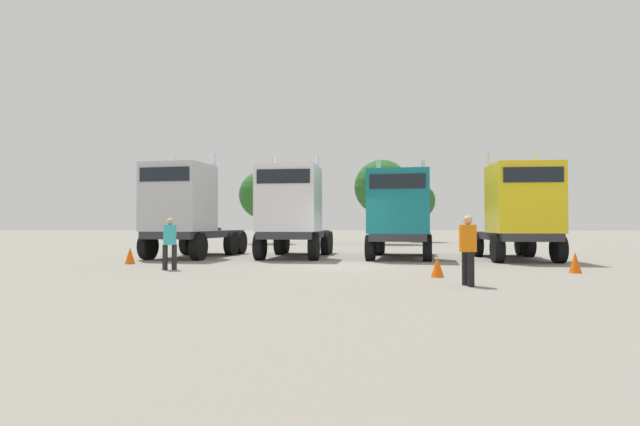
# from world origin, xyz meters

# --- Properties ---
(ground) EXTENTS (200.00, 200.00, 0.00)m
(ground) POSITION_xyz_m (0.00, 0.00, 0.00)
(ground) COLOR gray
(semi_truck_silver) EXTENTS (3.23, 6.09, 4.51)m
(semi_truck_silver) POSITION_xyz_m (-6.89, 3.15, 2.04)
(semi_truck_silver) COLOR #333338
(semi_truck_silver) RESTS_ON ground
(semi_truck_white) EXTENTS (2.83, 6.19, 4.42)m
(semi_truck_white) POSITION_xyz_m (-2.40, 3.55, 2.00)
(semi_truck_white) COLOR #333338
(semi_truck_white) RESTS_ON ground
(semi_truck_teal) EXTENTS (3.20, 6.20, 4.19)m
(semi_truck_teal) POSITION_xyz_m (2.10, 3.46, 1.89)
(semi_truck_teal) COLOR #333338
(semi_truck_teal) RESTS_ON ground
(semi_truck_yellow) EXTENTS (2.60, 5.95, 4.35)m
(semi_truck_yellow) POSITION_xyz_m (6.72, 2.88, 1.95)
(semi_truck_yellow) COLOR #333338
(semi_truck_yellow) RESTS_ON ground
(visitor_in_hivis) EXTENTS (0.49, 0.49, 1.64)m
(visitor_in_hivis) POSITION_xyz_m (3.06, -5.60, 0.95)
(visitor_in_hivis) COLOR black
(visitor_in_hivis) RESTS_ON ground
(visitor_with_camera) EXTENTS (0.50, 0.50, 1.63)m
(visitor_with_camera) POSITION_xyz_m (-5.47, -2.16, 0.94)
(visitor_with_camera) COLOR black
(visitor_with_camera) RESTS_ON ground
(traffic_cone_near) EXTENTS (0.36, 0.36, 0.56)m
(traffic_cone_near) POSITION_xyz_m (2.62, -3.68, 0.28)
(traffic_cone_near) COLOR #F2590C
(traffic_cone_near) RESTS_ON ground
(traffic_cone_mid) EXTENTS (0.36, 0.36, 0.61)m
(traffic_cone_mid) POSITION_xyz_m (-7.79, -0.02, 0.30)
(traffic_cone_mid) COLOR #F2590C
(traffic_cone_mid) RESTS_ON ground
(traffic_cone_far) EXTENTS (0.36, 0.36, 0.63)m
(traffic_cone_far) POSITION_xyz_m (6.83, -2.14, 0.31)
(traffic_cone_far) COLOR #F2590C
(traffic_cone_far) RESTS_ON ground
(oak_far_left) EXTENTS (3.50, 3.50, 5.35)m
(oak_far_left) POSITION_xyz_m (-6.81, 19.14, 3.58)
(oak_far_left) COLOR #4C3823
(oak_far_left) RESTS_ON ground
(oak_far_centre) EXTENTS (3.96, 3.96, 6.10)m
(oak_far_centre) POSITION_xyz_m (1.89, 19.19, 4.10)
(oak_far_centre) COLOR #4C3823
(oak_far_centre) RESTS_ON ground
(oak_far_right) EXTENTS (2.97, 2.97, 4.81)m
(oak_far_right) POSITION_xyz_m (4.85, 23.83, 3.30)
(oak_far_right) COLOR #4C3823
(oak_far_right) RESTS_ON ground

